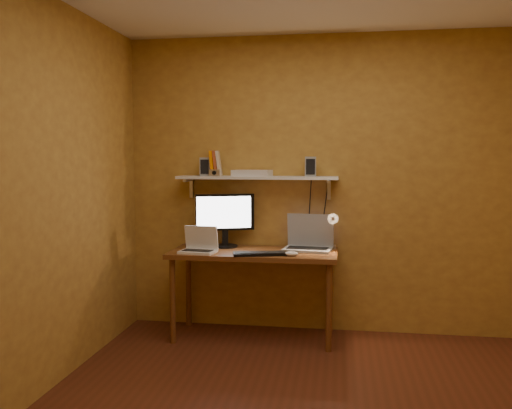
% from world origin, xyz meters
% --- Properties ---
extents(room, '(3.44, 3.24, 2.64)m').
position_xyz_m(room, '(0.00, 0.00, 1.30)').
color(room, '#592617').
rests_on(room, ground).
extents(desk, '(1.40, 0.60, 0.75)m').
position_xyz_m(desk, '(-0.53, 1.28, 0.66)').
color(desk, brown).
rests_on(desk, ground).
extents(wall_shelf, '(1.40, 0.25, 0.21)m').
position_xyz_m(wall_shelf, '(-0.53, 1.47, 1.36)').
color(wall_shelf, silver).
rests_on(wall_shelf, room).
extents(monitor, '(0.50, 0.28, 0.47)m').
position_xyz_m(monitor, '(-0.81, 1.44, 1.01)').
color(monitor, black).
rests_on(monitor, desk).
extents(laptop, '(0.43, 0.34, 0.30)m').
position_xyz_m(laptop, '(-0.07, 1.43, 0.83)').
color(laptop, gray).
rests_on(laptop, desk).
extents(netbook, '(0.31, 0.24, 0.22)m').
position_xyz_m(netbook, '(-0.97, 1.15, 0.81)').
color(netbook, white).
rests_on(netbook, desk).
extents(keyboard, '(0.45, 0.24, 0.02)m').
position_xyz_m(keyboard, '(-0.45, 1.09, 0.76)').
color(keyboard, black).
rests_on(keyboard, desk).
extents(mouse, '(0.11, 0.08, 0.04)m').
position_xyz_m(mouse, '(-0.19, 1.09, 0.77)').
color(mouse, white).
rests_on(mouse, desk).
extents(desk_lamp, '(0.09, 0.23, 0.38)m').
position_xyz_m(desk_lamp, '(0.13, 1.41, 0.96)').
color(desk_lamp, silver).
rests_on(desk_lamp, desk).
extents(speaker_left, '(0.10, 0.10, 0.16)m').
position_xyz_m(speaker_left, '(-0.99, 1.48, 1.46)').
color(speaker_left, gray).
rests_on(speaker_left, wall_shelf).
extents(speaker_right, '(0.10, 0.10, 0.17)m').
position_xyz_m(speaker_right, '(-0.07, 1.46, 1.46)').
color(speaker_right, gray).
rests_on(speaker_right, wall_shelf).
extents(books, '(0.13, 0.16, 0.22)m').
position_xyz_m(books, '(-0.90, 1.48, 1.49)').
color(books, orange).
rests_on(books, wall_shelf).
extents(shelf_camera, '(0.10, 0.05, 0.06)m').
position_xyz_m(shelf_camera, '(-0.89, 1.41, 1.40)').
color(shelf_camera, silver).
rests_on(shelf_camera, wall_shelf).
extents(router, '(0.34, 0.25, 0.05)m').
position_xyz_m(router, '(-0.57, 1.47, 1.40)').
color(router, white).
rests_on(router, wall_shelf).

